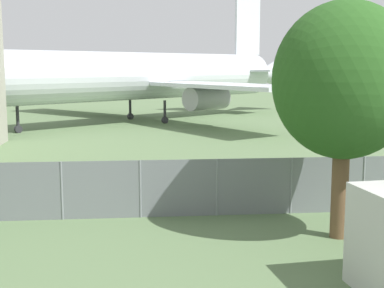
{
  "coord_description": "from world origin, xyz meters",
  "views": [
    {
      "loc": [
        0.03,
        -6.27,
        4.99
      ],
      "look_at": [
        2.01,
        14.02,
        2.0
      ],
      "focal_mm": 50.0,
      "sensor_mm": 36.0,
      "label": 1
    }
  ],
  "objects": [
    {
      "name": "airplane",
      "position": [
        -0.31,
        41.51,
        4.04
      ],
      "size": [
        35.84,
        29.69,
        12.43
      ],
      "rotation": [
        0.0,
        0.0,
        -2.48
      ],
      "color": "silver",
      "rests_on": "ground"
    },
    {
      "name": "tree_left_of_cabin",
      "position": [
        5.77,
        8.38,
        4.56
      ],
      "size": [
        4.06,
        4.06,
        6.82
      ],
      "color": "brown",
      "rests_on": "ground"
    },
    {
      "name": "perimeter_fence",
      "position": [
        -0.0,
        11.02,
        0.96
      ],
      "size": [
        56.07,
        0.07,
        1.93
      ],
      "color": "gray",
      "rests_on": "ground"
    }
  ]
}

